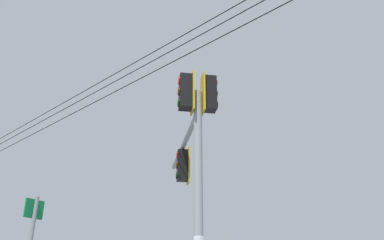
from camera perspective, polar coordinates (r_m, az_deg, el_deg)
signal_mast_assembly at (r=9.67m, az=0.13°, el=-5.06°), size 3.58×3.69×6.38m
overhead_wire_span at (r=9.63m, az=7.87°, el=15.39°), size 33.77×5.40×0.91m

